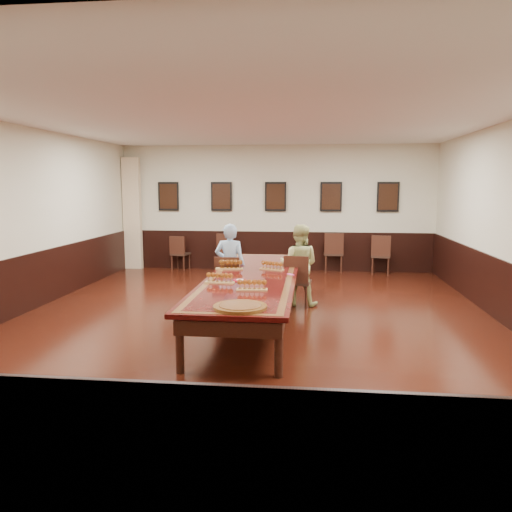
# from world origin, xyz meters

# --- Properties ---
(floor) EXTENTS (8.00, 10.00, 0.02)m
(floor) POSITION_xyz_m (0.00, 0.00, -0.01)
(floor) COLOR black
(floor) RESTS_ON ground
(ceiling) EXTENTS (8.00, 10.00, 0.02)m
(ceiling) POSITION_xyz_m (0.00, 0.00, 3.21)
(ceiling) COLOR white
(ceiling) RESTS_ON floor
(wall_back) EXTENTS (8.00, 0.02, 3.20)m
(wall_back) POSITION_xyz_m (0.00, 5.01, 1.60)
(wall_back) COLOR beige
(wall_back) RESTS_ON floor
(wall_front) EXTENTS (8.00, 0.02, 3.20)m
(wall_front) POSITION_xyz_m (0.00, -5.01, 1.60)
(wall_front) COLOR beige
(wall_front) RESTS_ON floor
(wall_left) EXTENTS (0.02, 10.00, 3.20)m
(wall_left) POSITION_xyz_m (-4.01, 0.00, 1.60)
(wall_left) COLOR beige
(wall_left) RESTS_ON floor
(chair_man) EXTENTS (0.45, 0.49, 0.95)m
(chair_man) POSITION_xyz_m (-0.53, 0.87, 0.47)
(chair_man) COLOR black
(chair_man) RESTS_ON floor
(chair_woman) EXTENTS (0.51, 0.54, 0.95)m
(chair_woman) POSITION_xyz_m (0.69, 1.12, 0.48)
(chair_woman) COLOR black
(chair_woman) RESTS_ON floor
(spare_chair_a) EXTENTS (0.49, 0.52, 0.89)m
(spare_chair_a) POSITION_xyz_m (-2.46, 4.74, 0.45)
(spare_chair_a) COLOR black
(spare_chair_a) RESTS_ON floor
(spare_chair_b) EXTENTS (0.54, 0.57, 0.97)m
(spare_chair_b) POSITION_xyz_m (-1.22, 4.80, 0.48)
(spare_chair_b) COLOR black
(spare_chair_b) RESTS_ON floor
(spare_chair_c) EXTENTS (0.48, 0.53, 1.01)m
(spare_chair_c) POSITION_xyz_m (1.48, 4.83, 0.50)
(spare_chair_c) COLOR black
(spare_chair_c) RESTS_ON floor
(spare_chair_d) EXTENTS (0.54, 0.57, 0.98)m
(spare_chair_d) POSITION_xyz_m (2.64, 4.66, 0.49)
(spare_chair_d) COLOR black
(spare_chair_d) RESTS_ON floor
(person_man) EXTENTS (0.56, 0.38, 1.51)m
(person_man) POSITION_xyz_m (-0.53, 0.97, 0.76)
(person_man) COLOR #5190CA
(person_man) RESTS_ON floor
(person_woman) EXTENTS (0.81, 0.67, 1.49)m
(person_woman) POSITION_xyz_m (0.71, 1.22, 0.74)
(person_woman) COLOR #C4C77C
(person_woman) RESTS_ON floor
(pink_phone) EXTENTS (0.13, 0.14, 0.01)m
(pink_phone) POSITION_xyz_m (0.60, 0.16, 0.76)
(pink_phone) COLOR #FF54B3
(pink_phone) RESTS_ON conference_table
(curtain) EXTENTS (0.45, 0.18, 2.90)m
(curtain) POSITION_xyz_m (-3.75, 4.82, 1.45)
(curtain) COLOR beige
(curtain) RESTS_ON floor
(wainscoting) EXTENTS (8.00, 10.00, 1.00)m
(wainscoting) POSITION_xyz_m (0.00, 0.00, 0.50)
(wainscoting) COLOR black
(wainscoting) RESTS_ON floor
(conference_table) EXTENTS (1.40, 5.00, 0.76)m
(conference_table) POSITION_xyz_m (0.00, 0.00, 0.61)
(conference_table) COLOR black
(conference_table) RESTS_ON floor
(posters) EXTENTS (6.14, 0.04, 0.74)m
(posters) POSITION_xyz_m (0.00, 4.94, 1.90)
(posters) COLOR black
(posters) RESTS_ON wall_back
(flight_a) EXTENTS (0.48, 0.19, 0.18)m
(flight_a) POSITION_xyz_m (-0.46, 0.53, 0.83)
(flight_a) COLOR #AD8448
(flight_a) RESTS_ON conference_table
(flight_b) EXTENTS (0.43, 0.28, 0.16)m
(flight_b) POSITION_xyz_m (0.26, 0.56, 0.82)
(flight_b) COLOR #AD8448
(flight_b) RESTS_ON conference_table
(flight_c) EXTENTS (0.44, 0.18, 0.16)m
(flight_c) POSITION_xyz_m (-0.41, -0.67, 0.82)
(flight_c) COLOR #AD8448
(flight_c) RESTS_ON conference_table
(flight_d) EXTENTS (0.43, 0.16, 0.16)m
(flight_d) POSITION_xyz_m (0.13, -1.13, 0.82)
(flight_d) COLOR #AD8448
(flight_d) RESTS_ON conference_table
(red_plate_grp) EXTENTS (0.21, 0.21, 0.03)m
(red_plate_grp) POSITION_xyz_m (-0.14, -0.47, 0.76)
(red_plate_grp) COLOR #B60C22
(red_plate_grp) RESTS_ON conference_table
(carved_platter) EXTENTS (0.69, 0.69, 0.05)m
(carved_platter) POSITION_xyz_m (0.11, -2.15, 0.77)
(carved_platter) COLOR #563111
(carved_platter) RESTS_ON conference_table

